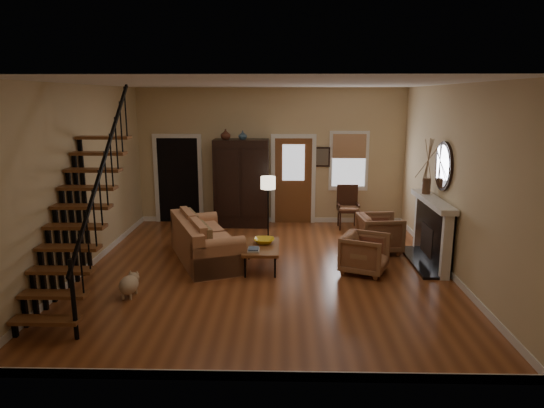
{
  "coord_description": "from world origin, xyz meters",
  "views": [
    {
      "loc": [
        0.31,
        -8.31,
        3.09
      ],
      "look_at": [
        0.1,
        0.4,
        1.15
      ],
      "focal_mm": 32.0,
      "sensor_mm": 36.0,
      "label": 1
    }
  ],
  "objects_px": {
    "sofa": "(205,240)",
    "coffee_table": "(261,257)",
    "floor_lamp": "(268,208)",
    "armchair_right": "(380,233)",
    "side_chair": "(348,207)",
    "armchair_left": "(365,254)",
    "armoire": "(242,183)"
  },
  "relations": [
    {
      "from": "sofa",
      "to": "armchair_right",
      "type": "distance_m",
      "value": 3.5
    },
    {
      "from": "floor_lamp",
      "to": "sofa",
      "type": "bearing_deg",
      "value": -128.47
    },
    {
      "from": "armchair_left",
      "to": "side_chair",
      "type": "xyz_separation_m",
      "value": [
        0.08,
        3.0,
        0.16
      ]
    },
    {
      "from": "armoire",
      "to": "sofa",
      "type": "xyz_separation_m",
      "value": [
        -0.48,
        -2.62,
        -0.64
      ]
    },
    {
      "from": "sofa",
      "to": "coffee_table",
      "type": "height_order",
      "value": "sofa"
    },
    {
      "from": "armoire",
      "to": "side_chair",
      "type": "distance_m",
      "value": 2.61
    },
    {
      "from": "armoire",
      "to": "side_chair",
      "type": "bearing_deg",
      "value": -4.48
    },
    {
      "from": "armoire",
      "to": "armchair_left",
      "type": "height_order",
      "value": "armoire"
    },
    {
      "from": "armoire",
      "to": "armchair_left",
      "type": "relative_size",
      "value": 2.7
    },
    {
      "from": "sofa",
      "to": "side_chair",
      "type": "distance_m",
      "value": 3.87
    },
    {
      "from": "coffee_table",
      "to": "floor_lamp",
      "type": "xyz_separation_m",
      "value": [
        0.07,
        1.85,
        0.49
      ]
    },
    {
      "from": "sofa",
      "to": "coffee_table",
      "type": "relative_size",
      "value": 1.95
    },
    {
      "from": "armchair_right",
      "to": "side_chair",
      "type": "height_order",
      "value": "side_chair"
    },
    {
      "from": "armchair_right",
      "to": "side_chair",
      "type": "distance_m",
      "value": 1.83
    },
    {
      "from": "floor_lamp",
      "to": "armchair_right",
      "type": "bearing_deg",
      "value": -19.38
    },
    {
      "from": "coffee_table",
      "to": "armchair_right",
      "type": "relative_size",
      "value": 1.33
    },
    {
      "from": "armchair_left",
      "to": "floor_lamp",
      "type": "bearing_deg",
      "value": 65.19
    },
    {
      "from": "armoire",
      "to": "sofa",
      "type": "relative_size",
      "value": 0.97
    },
    {
      "from": "armoire",
      "to": "armchair_right",
      "type": "distance_m",
      "value": 3.62
    },
    {
      "from": "armchair_left",
      "to": "side_chair",
      "type": "distance_m",
      "value": 3.0
    },
    {
      "from": "armchair_left",
      "to": "armchair_right",
      "type": "height_order",
      "value": "armchair_right"
    },
    {
      "from": "armoire",
      "to": "side_chair",
      "type": "xyz_separation_m",
      "value": [
        2.55,
        -0.2,
        -0.54
      ]
    },
    {
      "from": "armchair_left",
      "to": "coffee_table",
      "type": "bearing_deg",
      "value": 108.14
    },
    {
      "from": "armchair_left",
      "to": "floor_lamp",
      "type": "distance_m",
      "value": 2.73
    },
    {
      "from": "sofa",
      "to": "coffee_table",
      "type": "xyz_separation_m",
      "value": [
        1.08,
        -0.4,
        -0.19
      ]
    },
    {
      "from": "sofa",
      "to": "armchair_right",
      "type": "xyz_separation_m",
      "value": [
        3.44,
        0.64,
        -0.02
      ]
    },
    {
      "from": "armchair_left",
      "to": "floor_lamp",
      "type": "height_order",
      "value": "floor_lamp"
    },
    {
      "from": "armchair_right",
      "to": "sofa",
      "type": "bearing_deg",
      "value": 95.55
    },
    {
      "from": "coffee_table",
      "to": "side_chair",
      "type": "distance_m",
      "value": 3.43
    },
    {
      "from": "armoire",
      "to": "floor_lamp",
      "type": "relative_size",
      "value": 1.5
    },
    {
      "from": "sofa",
      "to": "floor_lamp",
      "type": "distance_m",
      "value": 1.87
    },
    {
      "from": "armoire",
      "to": "armchair_left",
      "type": "bearing_deg",
      "value": -52.37
    }
  ]
}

